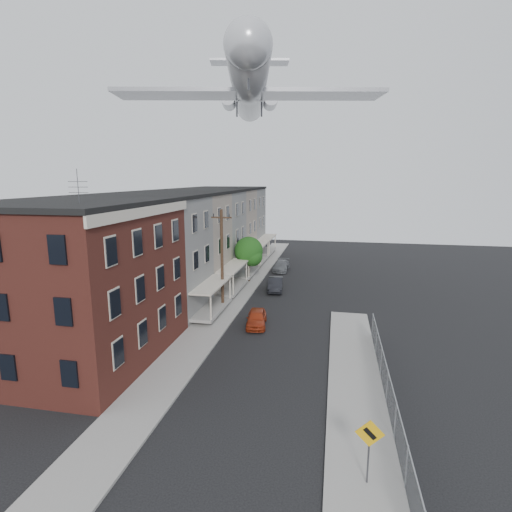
{
  "coord_description": "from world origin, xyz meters",
  "views": [
    {
      "loc": [
        4.03,
        -14.99,
        11.66
      ],
      "look_at": [
        -0.53,
        7.84,
        7.08
      ],
      "focal_mm": 28.0,
      "sensor_mm": 36.0,
      "label": 1
    }
  ],
  "objects": [
    {
      "name": "warning_sign",
      "position": [
        5.6,
        -1.03,
        1.88
      ],
      "size": [
        1.1,
        0.11,
        2.8
      ],
      "color": "#515156",
      "rests_on": "ground"
    },
    {
      "name": "car_near",
      "position": [
        -1.86,
        14.7,
        0.65
      ],
      "size": [
        2.01,
        3.95,
        1.29
      ],
      "primitive_type": "imported",
      "rotation": [
        0.0,
        0.0,
        0.13
      ],
      "color": "#9C2F14",
      "rests_on": "ground"
    },
    {
      "name": "sidewalk_left",
      "position": [
        -5.5,
        24.0,
        0.06
      ],
      "size": [
        3.0,
        62.0,
        0.12
      ],
      "primitive_type": "cube",
      "color": "gray",
      "rests_on": "ground"
    },
    {
      "name": "corner_building",
      "position": [
        -12.0,
        7.0,
        5.16
      ],
      "size": [
        10.31,
        12.3,
        12.15
      ],
      "color": "black",
      "rests_on": "ground"
    },
    {
      "name": "curb_right",
      "position": [
        4.05,
        6.0,
        0.07
      ],
      "size": [
        0.15,
        26.0,
        0.14
      ],
      "primitive_type": "cube",
      "color": "gray",
      "rests_on": "ground"
    },
    {
      "name": "row_house_c",
      "position": [
        -11.96,
        30.5,
        5.13
      ],
      "size": [
        11.98,
        7.0,
        10.3
      ],
      "color": "slate",
      "rests_on": "ground"
    },
    {
      "name": "airplane",
      "position": [
        -5.47,
        28.85,
        21.08
      ],
      "size": [
        27.13,
        31.0,
        8.91
      ],
      "color": "#BABABE",
      "rests_on": "ground"
    },
    {
      "name": "utility_pole",
      "position": [
        -5.6,
        18.0,
        4.67
      ],
      "size": [
        1.8,
        0.26,
        9.0
      ],
      "color": "black",
      "rests_on": "ground"
    },
    {
      "name": "row_house_e",
      "position": [
        -11.96,
        44.5,
        5.13
      ],
      "size": [
        11.98,
        7.0,
        10.3
      ],
      "color": "slate",
      "rests_on": "ground"
    },
    {
      "name": "row_house_d",
      "position": [
        -11.96,
        37.5,
        5.13
      ],
      "size": [
        11.98,
        7.0,
        10.3
      ],
      "color": "gray",
      "rests_on": "ground"
    },
    {
      "name": "row_house_a",
      "position": [
        -11.96,
        16.5,
        5.13
      ],
      "size": [
        11.98,
        7.0,
        10.3
      ],
      "color": "slate",
      "rests_on": "ground"
    },
    {
      "name": "car_mid",
      "position": [
        -1.89,
        25.05,
        0.68
      ],
      "size": [
        1.9,
        4.29,
        1.37
      ],
      "primitive_type": "imported",
      "rotation": [
        0.0,
        0.0,
        0.11
      ],
      "color": "black",
      "rests_on": "ground"
    },
    {
      "name": "street_tree",
      "position": [
        -5.27,
        27.92,
        3.45
      ],
      "size": [
        3.22,
        3.2,
        5.2
      ],
      "color": "black",
      "rests_on": "ground"
    },
    {
      "name": "chainlink_fence",
      "position": [
        7.0,
        5.0,
        1.0
      ],
      "size": [
        0.06,
        18.06,
        1.9
      ],
      "color": "gray",
      "rests_on": "ground"
    },
    {
      "name": "sidewalk_right",
      "position": [
        5.5,
        6.0,
        0.06
      ],
      "size": [
        3.0,
        26.0,
        0.12
      ],
      "primitive_type": "cube",
      "color": "gray",
      "rests_on": "ground"
    },
    {
      "name": "row_house_b",
      "position": [
        -11.96,
        23.5,
        5.13
      ],
      "size": [
        11.98,
        7.0,
        10.3
      ],
      "color": "gray",
      "rests_on": "ground"
    },
    {
      "name": "car_far",
      "position": [
        -2.51,
        34.27,
        0.64
      ],
      "size": [
        1.82,
        4.44,
        1.29
      ],
      "primitive_type": "imported",
      "rotation": [
        0.0,
        0.0,
        -0.0
      ],
      "color": "slate",
      "rests_on": "ground"
    },
    {
      "name": "ground",
      "position": [
        0.0,
        0.0,
        0.0
      ],
      "size": [
        120.0,
        120.0,
        0.0
      ],
      "primitive_type": "plane",
      "color": "black",
      "rests_on": "ground"
    },
    {
      "name": "curb_left",
      "position": [
        -4.05,
        24.0,
        0.07
      ],
      "size": [
        0.15,
        62.0,
        0.14
      ],
      "primitive_type": "cube",
      "color": "gray",
      "rests_on": "ground"
    }
  ]
}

